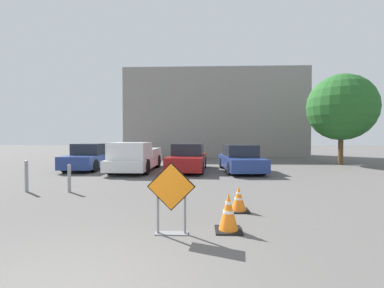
{
  "coord_description": "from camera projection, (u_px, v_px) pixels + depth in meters",
  "views": [
    {
      "loc": [
        1.72,
        -2.72,
        1.89
      ],
      "look_at": [
        1.1,
        13.35,
        1.47
      ],
      "focal_mm": 24.0,
      "sensor_mm": 36.0,
      "label": 1
    }
  ],
  "objects": [
    {
      "name": "road_closed_sign",
      "position": [
        171.0,
        194.0,
        4.95
      ],
      "size": [
        0.94,
        0.2,
        1.41
      ],
      "color": "black",
      "rests_on": "ground_plane"
    },
    {
      "name": "parked_car_second",
      "position": [
        188.0,
        158.0,
        14.51
      ],
      "size": [
        2.14,
        4.78,
        1.52
      ],
      "rotation": [
        0.0,
        0.0,
        3.08
      ],
      "color": "maroon",
      "rests_on": "ground_plane"
    },
    {
      "name": "ground_plane",
      "position": [
        168.0,
        175.0,
        12.82
      ],
      "size": [
        96.0,
        96.0,
        0.0
      ],
      "primitive_type": "plane",
      "color": "#565451"
    },
    {
      "name": "traffic_cone_nearest",
      "position": [
        228.0,
        212.0,
        5.17
      ],
      "size": [
        0.53,
        0.53,
        0.77
      ],
      "color": "black",
      "rests_on": "ground_plane"
    },
    {
      "name": "pickup_truck",
      "position": [
        135.0,
        158.0,
        14.18
      ],
      "size": [
        2.13,
        5.29,
        1.62
      ],
      "rotation": [
        0.0,
        0.0,
        3.13
      ],
      "color": "silver",
      "rests_on": "ground_plane"
    },
    {
      "name": "parked_car_nearest",
      "position": [
        90.0,
        157.0,
        15.22
      ],
      "size": [
        1.9,
        4.44,
        1.51
      ],
      "rotation": [
        0.0,
        0.0,
        3.16
      ],
      "color": "navy",
      "rests_on": "ground_plane"
    },
    {
      "name": "bollard_nearest",
      "position": [
        69.0,
        177.0,
        8.82
      ],
      "size": [
        0.12,
        0.12,
        0.97
      ],
      "color": "gray",
      "rests_on": "ground_plane"
    },
    {
      "name": "building_facade_backdrop",
      "position": [
        214.0,
        114.0,
        26.45
      ],
      "size": [
        17.61,
        5.0,
        8.52
      ],
      "color": "gray",
      "rests_on": "ground_plane"
    },
    {
      "name": "bollard_second",
      "position": [
        27.0,
        175.0,
        8.87
      ],
      "size": [
        0.12,
        0.12,
        1.09
      ],
      "color": "gray",
      "rests_on": "ground_plane"
    },
    {
      "name": "parked_car_third",
      "position": [
        240.0,
        159.0,
        14.25
      ],
      "size": [
        2.14,
        4.77,
        1.47
      ],
      "rotation": [
        0.0,
        0.0,
        3.21
      ],
      "color": "navy",
      "rests_on": "ground_plane"
    },
    {
      "name": "traffic_cone_second",
      "position": [
        239.0,
        199.0,
        6.55
      ],
      "size": [
        0.52,
        0.52,
        0.63
      ],
      "color": "black",
      "rests_on": "ground_plane"
    },
    {
      "name": "street_tree_behind_lot",
      "position": [
        341.0,
        107.0,
        17.53
      ],
      "size": [
        4.5,
        4.5,
        6.19
      ],
      "color": "#513823",
      "rests_on": "ground_plane"
    }
  ]
}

